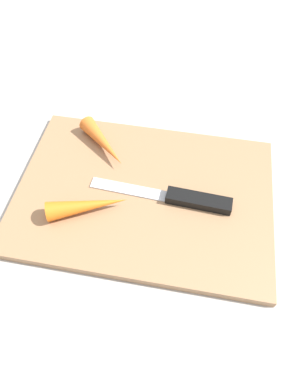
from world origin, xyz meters
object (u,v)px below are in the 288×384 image
object	(u,v)px
cutting_board	(144,194)
knife	(189,199)
carrot_short	(103,143)
carrot_long	(88,206)

from	to	relation	value
cutting_board	knife	distance (m)	0.07
knife	carrot_short	xyz separation A→B (m)	(-0.14, 0.08, 0.01)
carrot_long	carrot_short	size ratio (longest dim) A/B	1.03
cutting_board	knife	size ratio (longest dim) A/B	1.79
carrot_long	carrot_short	world-z (taller)	carrot_long
carrot_long	carrot_short	bearing A→B (deg)	72.98
carrot_long	carrot_short	distance (m)	0.12
carrot_long	carrot_short	xyz separation A→B (m)	(-0.01, 0.12, -0.00)
knife	cutting_board	bearing A→B (deg)	-1.08
knife	carrot_long	distance (m)	0.14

